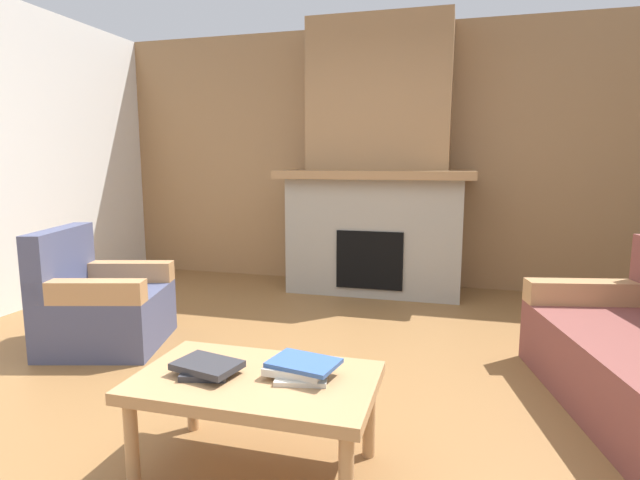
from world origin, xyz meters
The scene contains 7 objects.
ground centered at (0.00, 0.00, 0.00)m, with size 9.00×9.00×0.00m, color brown.
wall_back_wood_panel centered at (0.00, 3.00, 1.35)m, with size 6.00×0.12×2.70m, color #997047.
fireplace centered at (0.00, 2.62, 1.16)m, with size 1.90×0.82×2.70m.
armchair centered at (-1.65, 0.51, 0.29)m, with size 0.93×0.93×0.85m.
coffee_table centered at (0.01, -0.61, 0.38)m, with size 1.00×0.60×0.43m.
book_stack_near_edge centered at (-0.20, -0.64, 0.46)m, with size 0.30×0.24×0.05m.
book_stack_center centered at (0.19, -0.56, 0.47)m, with size 0.31×0.25×0.07m.
Camera 1 is at (0.79, -2.46, 1.31)m, focal length 28.29 mm.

